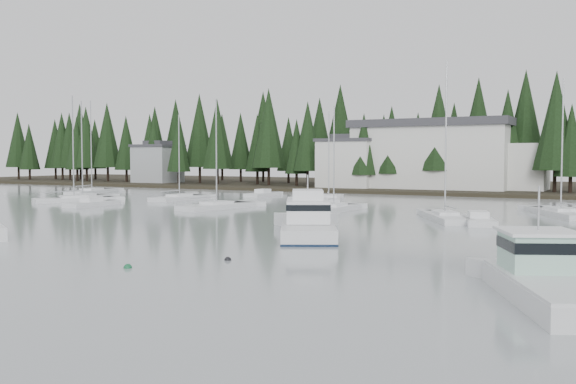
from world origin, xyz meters
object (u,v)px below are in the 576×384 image
Objects in this scene: runabout_0 at (92,205)px; runabout_3 at (263,195)px; cabin_cruiser_center at (308,225)px; sailboat_6 at (334,210)px; harbor_inn at (445,155)px; sailboat_11 at (92,193)px; sailboat_3 at (74,201)px; sailboat_8 at (217,208)px; sailboat_0 at (179,200)px; house_far_west at (158,163)px; runabout_1 at (478,222)px; sailboat_12 at (83,199)px; sailboat_2 at (329,200)px; lobster_boat_teal at (549,285)px; house_west at (349,162)px; sailboat_7 at (445,219)px; sailboat_9 at (561,215)px.

runabout_3 is at bearing -16.95° from runabout_0.
cabin_cruiser_center is 20.65m from sailboat_6.
harbor_inn is 55.03m from sailboat_11.
sailboat_11 is at bearing 69.22° from sailboat_3.
harbor_inn is 47.34m from sailboat_8.
sailboat_0 is 0.78× the size of sailboat_11.
house_far_west is at bearing 58.24° from runabout_3.
runabout_1 is (72.52, -46.77, -4.27)m from house_far_west.
cabin_cruiser_center is 0.88× the size of sailboat_12.
sailboat_2 reaches higher than runabout_0.
cabin_cruiser_center is at bearing 26.24° from lobster_boat_teal.
sailboat_11 is (11.31, -28.72, -4.33)m from house_far_west.
house_far_west reaches higher than runabout_1.
runabout_3 is at bearing -100.48° from house_west.
sailboat_8 is at bearing -125.55° from sailboat_0.
sailboat_7 is (12.31, -4.07, 0.03)m from sailboat_6.
runabout_1 is at bearing -55.72° from house_west.
sailboat_7 reaches higher than sailboat_9.
runabout_3 is at bearing -31.27° from house_far_west.
sailboat_0 is at bearing -123.49° from harbor_inn.
sailboat_6 is 0.79× the size of sailboat_7.
sailboat_6 is at bearing -102.48° from sailboat_12.
harbor_inn is 2.10× the size of sailboat_7.
sailboat_9 is at bearing -24.71° from house_far_west.
harbor_inn is at bearing 1.45° from sailboat_9.
sailboat_2 is 1.79× the size of runabout_0.
lobster_boat_teal is 0.65× the size of sailboat_7.
sailboat_9 reaches higher than runabout_3.
sailboat_2 is 0.80× the size of sailboat_11.
lobster_boat_teal is 56.03m from sailboat_2.
sailboat_3 is 54.78m from sailboat_9.
lobster_boat_teal reaches higher than runabout_1.
house_west is at bearing -2.73° from house_far_west.
harbor_inn is 42.78m from sailboat_9.
house_far_west is at bearing -178.65° from harbor_inn.
sailboat_7 is (19.20, -17.71, 0.03)m from sailboat_2.
runabout_0 is 25.69m from runabout_3.
sailboat_3 is at bearing 67.34° from runabout_1.
sailboat_6 reaches higher than house_far_west.
sailboat_8 is at bearing -110.53° from sailboat_12.
sailboat_6 is at bearing -90.02° from harbor_inn.
sailboat_7 is at bearing -3.16° from lobster_boat_teal.
sailboat_2 reaches higher than lobster_boat_teal.
sailboat_2 is 17.54m from sailboat_8.
sailboat_8 is (11.98, -8.99, 0.00)m from sailboat_0.
house_west is at bearing -7.18° from cabin_cruiser_center.
runabout_3 is at bearing 47.59° from sailboat_6.
runabout_3 is (-6.83, 20.94, 0.07)m from sailboat_8.
cabin_cruiser_center is 40.02m from sailboat_0.
sailboat_8 is (-24.41, 0.96, -0.03)m from sailboat_7.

